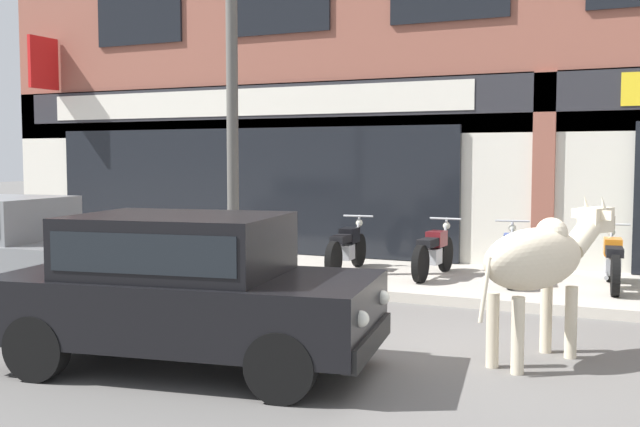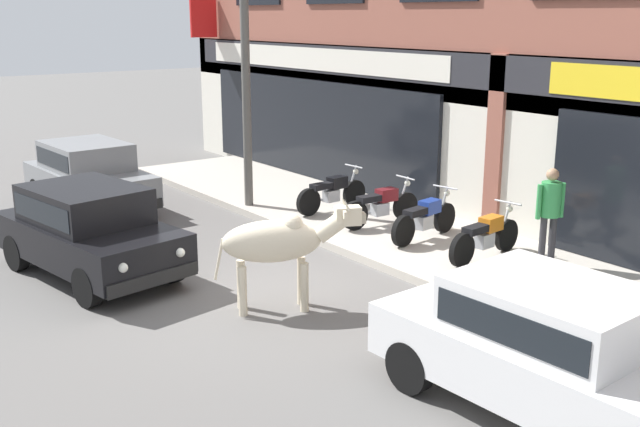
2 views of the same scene
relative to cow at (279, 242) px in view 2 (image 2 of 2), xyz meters
The scene contains 13 objects.
ground_plane 1.23m from the cow, behind, with size 90.00×90.00×0.00m, color #605E5B.
sidewalk 3.95m from the cow, 100.54° to the left, with size 19.00×3.07×0.14m, color #B7AFA3.
shop_building 6.26m from the cow, 97.25° to the left, with size 23.00×1.40×8.02m.
cow is the anchor object (origin of this frame).
car_0 7.13m from the cow, behind, with size 3.68×1.78×1.46m.
car_1 4.08m from the cow, ahead, with size 3.67×1.76×1.46m.
car_2 3.43m from the cow, 151.46° to the right, with size 3.77×2.13×1.46m.
motorcycle_0 5.12m from the cow, 134.02° to the left, with size 0.52×1.81×0.88m.
motorcycle_1 4.34m from the cow, 119.43° to the left, with size 0.52×1.81×0.88m.
motorcycle_2 3.91m from the cow, 103.92° to the left, with size 0.56×1.80×0.88m.
motorcycle_3 3.84m from the cow, 82.85° to the left, with size 0.52×1.81×0.88m.
pedestrian 4.51m from the cow, 73.27° to the left, with size 0.32×0.47×1.60m.
utility_pole 5.91m from the cow, 153.04° to the left, with size 0.18×0.18×5.53m, color #595651.
Camera 2 is at (9.05, -5.54, 4.08)m, focal length 42.00 mm.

